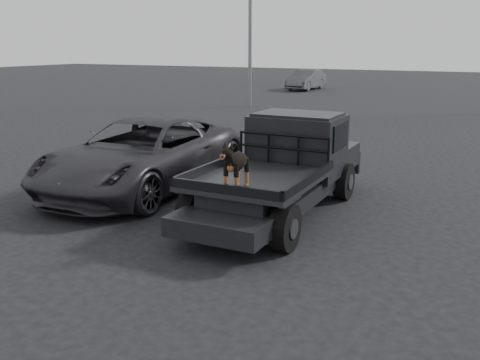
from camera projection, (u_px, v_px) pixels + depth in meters
The scene contains 7 objects.
ground at pixel (232, 240), 8.74m from camera, with size 120.00×120.00×0.00m, color black.
flatbed_ute at pixel (278, 190), 10.02m from camera, with size 2.00×5.40×0.92m, color black, non-canonical shape.
ute_cab at pixel (298, 135), 10.62m from camera, with size 1.72×1.30×0.88m, color black, non-canonical shape.
headache_rack at pixel (283, 150), 10.01m from camera, with size 1.80×0.08×0.55m, color black, non-canonical shape.
dog at pixel (236, 165), 8.30m from camera, with size 0.32×0.60×0.74m, color black, non-canonical shape.
parked_suv at pixel (143, 155), 11.67m from camera, with size 2.55×5.54×1.54m, color #2D2C31.
distant_car_a at pixel (306, 80), 37.23m from camera, with size 1.46×4.18×1.38m, color #46474B.
Camera 1 is at (3.82, -7.28, 3.12)m, focal length 40.00 mm.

